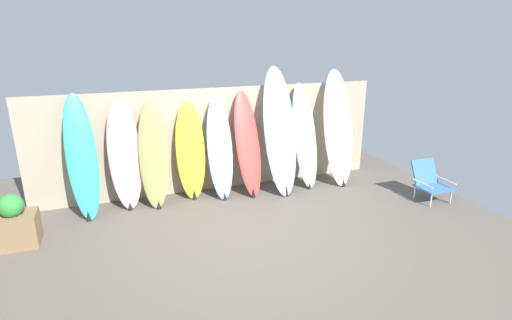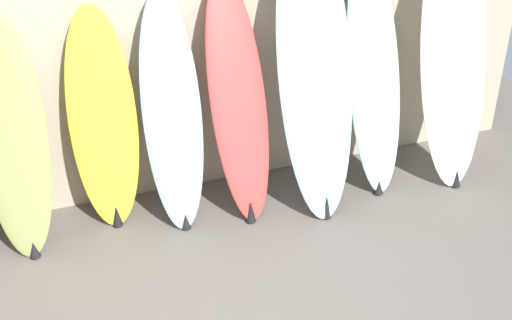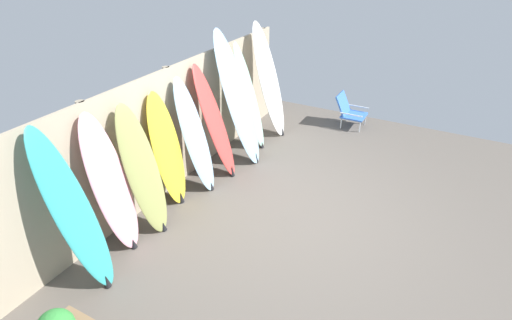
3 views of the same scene
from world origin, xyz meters
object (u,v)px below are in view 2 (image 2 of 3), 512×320
surfboard_seafoam_7 (374,77)px  surfboard_skyblue_6 (315,73)px  surfboard_olive_2 (13,141)px  surfboard_yellow_3 (103,123)px  surfboard_red_5 (238,103)px  surfboard_white_8 (453,55)px  surfboard_skyblue_4 (172,116)px

surfboard_seafoam_7 → surfboard_skyblue_6: bearing=-171.7°
surfboard_olive_2 → surfboard_skyblue_6: bearing=-2.8°
surfboard_yellow_3 → surfboard_red_5: size_ratio=0.93×
surfboard_olive_2 → surfboard_white_8: 3.30m
surfboard_olive_2 → surfboard_skyblue_6: (2.13, -0.10, 0.23)m
surfboard_yellow_3 → surfboard_seafoam_7: bearing=-4.2°
surfboard_skyblue_6 → surfboard_seafoam_7: 0.55m
surfboard_yellow_3 → surfboard_skyblue_4: surfboard_skyblue_4 is taller
surfboard_white_8 → surfboard_seafoam_7: bearing=175.1°
surfboard_olive_2 → surfboard_seafoam_7: 2.65m
surfboard_seafoam_7 → surfboard_red_5: bearing=179.8°
surfboard_white_8 → surfboard_skyblue_6: bearing=-178.9°
surfboard_skyblue_4 → surfboard_skyblue_6: 1.07m
surfboard_skyblue_6 → surfboard_white_8: bearing=1.1°
surfboard_skyblue_4 → surfboard_olive_2: bearing=-179.9°
surfboard_skyblue_6 → surfboard_white_8: (1.17, 0.02, -0.04)m
surfboard_red_5 → surfboard_skyblue_6: (0.56, -0.08, 0.20)m
surfboard_red_5 → surfboard_skyblue_6: size_ratio=0.82×
surfboard_red_5 → surfboard_skyblue_6: 0.60m
surfboard_olive_2 → surfboard_yellow_3: (0.61, 0.12, -0.04)m
surfboard_yellow_3 → surfboard_skyblue_4: 0.49m
surfboard_olive_2 → surfboard_skyblue_6: size_ratio=0.78×
surfboard_olive_2 → surfboard_white_8: (3.29, -0.08, 0.19)m
surfboard_red_5 → surfboard_skyblue_6: bearing=-8.2°
surfboard_yellow_3 → surfboard_skyblue_6: surfboard_skyblue_6 is taller
surfboard_yellow_3 → surfboard_seafoam_7: (2.04, -0.15, 0.12)m
surfboard_yellow_3 → surfboard_white_8: (2.68, -0.20, 0.23)m
surfboard_skyblue_4 → surfboard_red_5: size_ratio=0.96×
surfboard_olive_2 → surfboard_yellow_3: size_ratio=1.04×
surfboard_seafoam_7 → surfboard_white_8: (0.64, -0.05, 0.11)m
surfboard_yellow_3 → surfboard_white_8: 2.70m
surfboard_skyblue_4 → surfboard_skyblue_6: bearing=-5.9°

